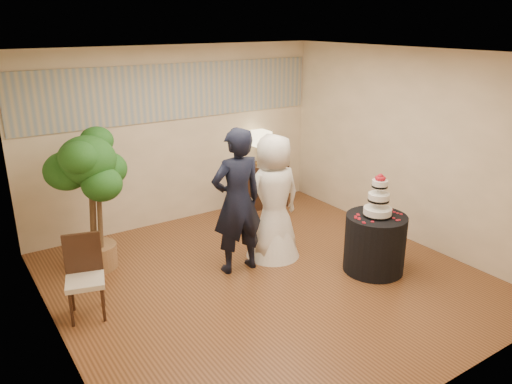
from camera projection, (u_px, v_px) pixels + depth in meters
floor at (267, 279)px, 6.40m from camera, size 5.00×5.00×0.00m
ceiling at (269, 53)px, 5.48m from camera, size 5.00×5.00×0.00m
wall_back at (177, 136)px, 7.91m from camera, size 5.00×0.06×2.80m
wall_front at (447, 252)px, 3.97m from camera, size 5.00×0.06×2.80m
wall_left at (47, 219)px, 4.63m from camera, size 0.06×5.00×2.80m
wall_right at (408, 147)px, 7.25m from camera, size 0.06×5.00×2.80m
mural_border at (176, 92)px, 7.66m from camera, size 4.90×0.02×0.85m
groom at (237, 201)px, 6.35m from camera, size 0.72×0.50×1.92m
bride at (273, 197)px, 6.77m from camera, size 0.86×0.75×1.74m
cake_table at (375, 243)px, 6.51m from camera, size 0.92×0.92×0.77m
wedding_cake at (379, 195)px, 6.29m from camera, size 0.37×0.37×0.57m
console at (260, 185)px, 8.76m from camera, size 1.00×0.57×0.78m
table_lamp at (260, 148)px, 8.54m from camera, size 0.30×0.30×0.58m
ficus_tree at (92, 201)px, 6.40m from camera, size 1.07×1.07×1.90m
side_chair at (85, 279)px, 5.46m from camera, size 0.53×0.55×0.93m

